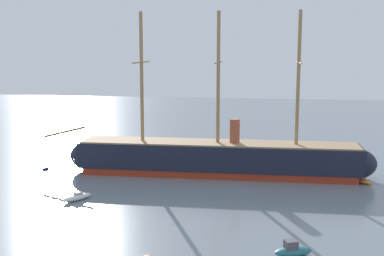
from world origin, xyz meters
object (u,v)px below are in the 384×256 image
object	(u,v)px
sailboat_alongside_bow	(77,197)
sailboat_far_right	(362,180)
dinghy_distant_centre	(212,161)
motorboat_mid_right	(293,250)
dinghy_far_left	(46,169)
tall_ship	(218,158)

from	to	relation	value
sailboat_alongside_bow	sailboat_far_right	bearing A→B (deg)	21.17
sailboat_far_right	dinghy_distant_centre	distance (m)	29.34
motorboat_mid_right	dinghy_far_left	size ratio (longest dim) A/B	2.23
dinghy_far_left	dinghy_distant_centre	distance (m)	32.06
motorboat_mid_right	sailboat_far_right	world-z (taller)	sailboat_far_right
tall_ship	sailboat_alongside_bow	distance (m)	26.77
motorboat_mid_right	sailboat_alongside_bow	distance (m)	34.64
motorboat_mid_right	dinghy_far_left	world-z (taller)	motorboat_mid_right
dinghy_far_left	sailboat_far_right	bearing A→B (deg)	-0.28
dinghy_distant_centre	dinghy_far_left	bearing A→B (deg)	-159.19
dinghy_far_left	dinghy_distant_centre	size ratio (longest dim) A/B	0.77
tall_ship	sailboat_far_right	world-z (taller)	tall_ship
tall_ship	motorboat_mid_right	distance (m)	36.19
sailboat_alongside_bow	dinghy_distant_centre	world-z (taller)	sailboat_alongside_bow
tall_ship	dinghy_far_left	size ratio (longest dim) A/B	28.79
tall_ship	dinghy_far_left	world-z (taller)	tall_ship
dinghy_far_left	sailboat_far_right	world-z (taller)	sailboat_far_right
sailboat_far_right	tall_ship	bearing A→B (deg)	176.06
dinghy_far_left	dinghy_distant_centre	bearing A→B (deg)	20.81
sailboat_alongside_bow	sailboat_far_right	size ratio (longest dim) A/B	1.07
tall_ship	sailboat_alongside_bow	xyz separation A→B (m)	(-19.05, -18.63, -2.61)
sailboat_alongside_bow	motorboat_mid_right	bearing A→B (deg)	-26.47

